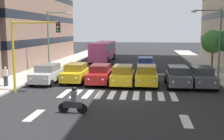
% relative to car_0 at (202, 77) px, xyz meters
% --- Properties ---
extents(ground_plane, '(180.00, 180.00, 0.00)m').
position_rel_car_0_xyz_m(ground_plane, '(6.69, 3.71, -0.89)').
color(ground_plane, '#262628').
extents(crosswalk_markings, '(8.55, 2.80, 0.01)m').
position_rel_car_0_xyz_m(crosswalk_markings, '(6.69, 3.71, -0.88)').
color(crosswalk_markings, silver).
rests_on(crosswalk_markings, ground_plane).
extents(lane_arrow_0, '(0.50, 2.20, 0.01)m').
position_rel_car_0_xyz_m(lane_arrow_0, '(2.52, 9.21, -0.88)').
color(lane_arrow_0, silver).
rests_on(lane_arrow_0, ground_plane).
extents(lane_arrow_1, '(0.50, 2.20, 0.01)m').
position_rel_car_0_xyz_m(lane_arrow_1, '(10.86, 9.21, -0.88)').
color(lane_arrow_1, silver).
rests_on(lane_arrow_1, ground_plane).
extents(car_0, '(2.02, 4.44, 1.72)m').
position_rel_car_0_xyz_m(car_0, '(0.00, 0.00, 0.00)').
color(car_0, '#474C51').
rests_on(car_0, ground_plane).
extents(car_1, '(2.02, 4.44, 1.72)m').
position_rel_car_0_xyz_m(car_1, '(1.96, 0.02, 0.00)').
color(car_1, '#474C51').
rests_on(car_1, ground_plane).
extents(car_2, '(2.02, 4.44, 1.72)m').
position_rel_car_0_xyz_m(car_2, '(4.60, -0.11, 0.00)').
color(car_2, gold).
rests_on(car_2, ground_plane).
extents(car_3, '(2.02, 4.44, 1.72)m').
position_rel_car_0_xyz_m(car_3, '(6.62, 0.06, 0.00)').
color(car_3, gold).
rests_on(car_3, ground_plane).
extents(car_4, '(2.02, 4.44, 1.72)m').
position_rel_car_0_xyz_m(car_4, '(8.68, -0.25, 0.00)').
color(car_4, maroon).
rests_on(car_4, ground_plane).
extents(car_5, '(2.02, 4.44, 1.72)m').
position_rel_car_0_xyz_m(car_5, '(11.02, -0.76, 0.00)').
color(car_5, gold).
rests_on(car_5, ground_plane).
extents(car_6, '(2.02, 4.44, 1.72)m').
position_rel_car_0_xyz_m(car_6, '(13.40, 0.07, 0.00)').
color(car_6, '#B2B7BC').
rests_on(car_6, ground_plane).
extents(car_row2_0, '(2.02, 4.44, 1.72)m').
position_rel_car_0_xyz_m(car_row2_0, '(4.71, -7.62, 0.00)').
color(car_row2_0, navy).
rests_on(car_row2_0, ground_plane).
extents(bus_behind_traffic, '(2.78, 10.50, 3.00)m').
position_rel_car_0_xyz_m(bus_behind_traffic, '(11.02, -17.24, 0.97)').
color(bus_behind_traffic, '#DB5193').
rests_on(bus_behind_traffic, ground_plane).
extents(motorcycle_with_rider, '(1.70, 0.37, 1.57)m').
position_rel_car_0_xyz_m(motorcycle_with_rider, '(8.76, 8.58, -0.24)').
color(motorcycle_with_rider, black).
rests_on(motorcycle_with_rider, ground_plane).
extents(traffic_light_gantry, '(3.78, 0.36, 5.50)m').
position_rel_car_0_xyz_m(traffic_light_gantry, '(13.58, 3.82, 2.77)').
color(traffic_light_gantry, '#AD991E').
rests_on(traffic_light_gantry, ground_plane).
extents(street_lamp_left, '(2.87, 0.28, 6.59)m').
position_rel_car_0_xyz_m(street_lamp_left, '(-1.76, -3.68, 3.34)').
color(street_lamp_left, '#4C6B56').
rests_on(street_lamp_left, sidewalk_left).
extents(street_lamp_right, '(2.68, 0.28, 6.67)m').
position_rel_car_0_xyz_m(street_lamp_right, '(15.19, -6.58, 3.36)').
color(street_lamp_right, '#4C6B56').
rests_on(street_lamp_right, sidewalk_right).
extents(street_tree_2, '(2.71, 2.71, 4.64)m').
position_rel_car_0_xyz_m(street_tree_2, '(-3.07, -9.94, 2.54)').
color(street_tree_2, '#513823').
rests_on(street_tree_2, sidewalk_left).
extents(pedestrian_waiting, '(0.36, 0.24, 1.63)m').
position_rel_car_0_xyz_m(pedestrian_waiting, '(16.16, 2.32, 0.11)').
color(pedestrian_waiting, '#2D3347').
rests_on(pedestrian_waiting, sidewalk_right).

